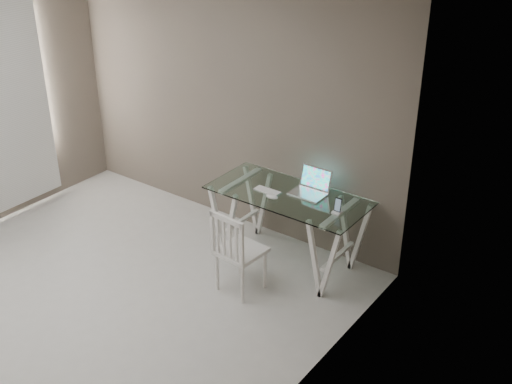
% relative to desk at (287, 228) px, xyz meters
% --- Properties ---
extents(room, '(4.50, 4.52, 2.71)m').
position_rel_desk_xyz_m(room, '(-1.08, -1.81, 1.33)').
color(room, '#B5B3AE').
rests_on(room, ground).
extents(desk, '(1.50, 0.70, 0.75)m').
position_rel_desk_xyz_m(desk, '(0.00, 0.00, 0.00)').
color(desk, silver).
rests_on(desk, ground).
extents(chair, '(0.41, 0.41, 0.83)m').
position_rel_desk_xyz_m(chair, '(-0.10, -0.67, 0.07)').
color(chair, white).
rests_on(chair, ground).
extents(laptop, '(0.32, 0.28, 0.22)m').
position_rel_desk_xyz_m(laptop, '(0.15, 0.16, 0.42)').
color(laptop, silver).
rests_on(laptop, desk).
extents(keyboard, '(0.27, 0.12, 0.01)m').
position_rel_desk_xyz_m(keyboard, '(-0.20, -0.06, 0.37)').
color(keyboard, silver).
rests_on(keyboard, desk).
extents(mouse, '(0.12, 0.07, 0.04)m').
position_rel_desk_xyz_m(mouse, '(-0.08, -0.16, 0.38)').
color(mouse, silver).
rests_on(mouse, desk).
extents(phone_dock, '(0.08, 0.08, 0.14)m').
position_rel_desk_xyz_m(phone_dock, '(0.54, -0.05, 0.40)').
color(phone_dock, white).
rests_on(phone_dock, desk).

